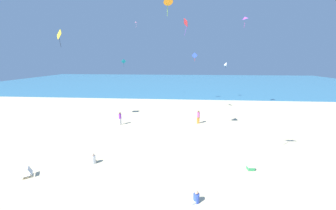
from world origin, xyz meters
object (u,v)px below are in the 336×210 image
object	(u,v)px
kite_white	(226,64)
kite_yellow	(59,35)
person_1	(198,116)
kite_blue	(195,56)
person_3	(93,159)
kite_red	(186,23)
beach_chair_far_right	(28,173)
kite_purple	(245,18)
kite_pink	(136,22)
kite_teal	(124,61)
cooler_box	(251,168)
person_0	(196,198)
person_2	(120,117)

from	to	relation	value
kite_white	kite_yellow	distance (m)	26.66
person_1	kite_blue	world-z (taller)	kite_blue
person_3	kite_red	distance (m)	18.21
person_3	kite_blue	bearing A→B (deg)	-55.74
beach_chair_far_right	kite_red	world-z (taller)	kite_red
kite_purple	kite_red	bearing A→B (deg)	-152.53
kite_pink	kite_teal	bearing A→B (deg)	129.13
cooler_box	kite_teal	world-z (taller)	kite_teal
person_0	kite_yellow	size ratio (longest dim) A/B	0.37
beach_chair_far_right	cooler_box	size ratio (longest dim) A/B	1.77
cooler_box	kite_white	size ratio (longest dim) A/B	0.39
cooler_box	person_2	bearing A→B (deg)	144.03
kite_blue	person_3	bearing A→B (deg)	-109.86
kite_white	kite_blue	bearing A→B (deg)	-154.27
person_0	kite_yellow	distance (m)	20.65
kite_red	person_2	bearing A→B (deg)	-148.58
kite_white	person_3	bearing A→B (deg)	-118.97
beach_chair_far_right	person_2	bearing A→B (deg)	-137.89
person_3	kite_yellow	world-z (taller)	kite_yellow
person_3	kite_blue	world-z (taller)	kite_blue
kite_blue	kite_yellow	distance (m)	20.29
beach_chair_far_right	kite_red	bearing A→B (deg)	-157.37
person_0	kite_yellow	bearing A→B (deg)	-74.91
kite_white	kite_pink	bearing A→B (deg)	-175.60
kite_white	kite_teal	world-z (taller)	kite_teal
cooler_box	kite_white	world-z (taller)	kite_white
kite_blue	kite_yellow	size ratio (longest dim) A/B	0.77
beach_chair_far_right	kite_purple	distance (m)	28.72
person_2	kite_yellow	bearing A→B (deg)	47.34
kite_white	kite_purple	size ratio (longest dim) A/B	0.79
person_0	person_3	size ratio (longest dim) A/B	0.90
cooler_box	person_3	size ratio (longest dim) A/B	0.64
person_2	kite_red	world-z (taller)	kite_red
person_1	kite_red	bearing A→B (deg)	5.08
kite_white	kite_blue	size ratio (longest dim) A/B	0.86
kite_blue	kite_red	xyz separation A→B (m)	(-1.62, -9.34, 3.61)
kite_teal	kite_yellow	bearing A→B (deg)	-91.34
person_3	kite_white	size ratio (longest dim) A/B	0.61
person_0	kite_white	world-z (taller)	kite_white
kite_yellow	person_3	bearing A→B (deg)	-51.25
beach_chair_far_right	person_1	size ratio (longest dim) A/B	0.55
kite_blue	kite_teal	size ratio (longest dim) A/B	0.87
cooler_box	kite_red	distance (m)	17.71
person_0	kite_purple	distance (m)	24.96
cooler_box	kite_teal	xyz separation A→B (m)	(-17.27, 28.91, 6.68)
beach_chair_far_right	cooler_box	bearing A→B (deg)	153.84
beach_chair_far_right	kite_white	bearing A→B (deg)	-156.57
kite_purple	beach_chair_far_right	bearing A→B (deg)	-133.00
person_2	kite_blue	world-z (taller)	kite_blue
cooler_box	kite_purple	bearing A→B (deg)	78.60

